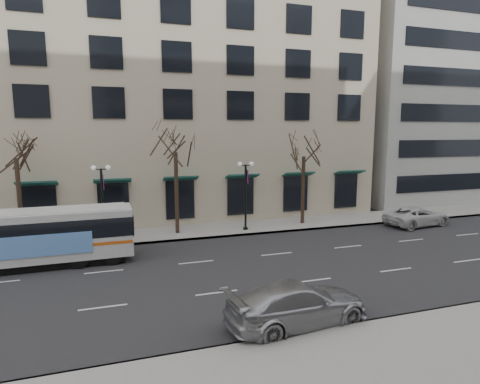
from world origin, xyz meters
name	(u,v)px	position (x,y,z in m)	size (l,w,h in m)	color
ground	(205,276)	(0.00, 0.00, 0.00)	(160.00, 160.00, 0.00)	black
sidewalk_far	(242,228)	(5.00, 9.00, 0.07)	(80.00, 4.00, 0.15)	gray
building_hotel	(133,82)	(-2.00, 21.00, 12.00)	(40.00, 20.00, 24.00)	tan
building_office	(426,45)	(32.00, 21.00, 17.50)	(25.00, 20.00, 35.00)	#999993
tree_far_left	(15,143)	(-10.00, 8.80, 6.70)	(3.60, 3.60, 8.34)	black
tree_far_mid	(175,139)	(0.00, 8.80, 6.91)	(3.60, 3.60, 8.55)	black
tree_far_right	(304,144)	(10.00, 8.80, 6.42)	(3.60, 3.60, 8.06)	black
lamp_post_left	(103,200)	(-4.99, 8.20, 2.94)	(1.22, 0.45, 5.21)	black
lamp_post_right	(246,192)	(5.01, 8.20, 2.94)	(1.22, 0.45, 5.21)	black
city_bus	(24,237)	(-9.08, 4.34, 1.72)	(11.66, 2.77, 3.15)	silver
silver_car	(297,304)	(2.20, -6.20, 0.83)	(2.33, 5.73, 1.66)	#A5A7AD
white_pickup	(417,216)	(18.54, 5.79, 0.75)	(2.50, 5.43, 1.51)	silver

